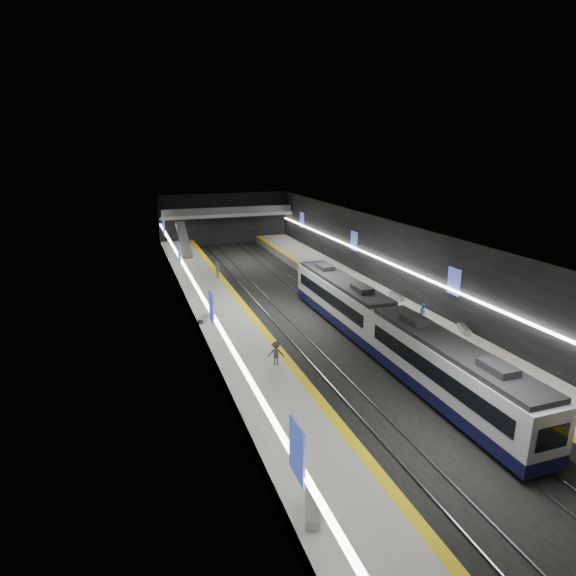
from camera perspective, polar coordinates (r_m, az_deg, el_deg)
name	(u,v)px	position (r m, az deg, el deg)	size (l,w,h in m)	color
ground	(304,315)	(44.62, 1.95, -3.26)	(70.00, 70.00, 0.00)	black
ceiling	(305,230)	(42.56, 2.06, 6.91)	(20.00, 70.00, 0.04)	beige
wall_left	(193,284)	(41.01, -11.15, 0.49)	(0.04, 70.00, 8.00)	black
wall_right	(401,265)	(47.84, 13.27, 2.67)	(0.04, 70.00, 8.00)	black
wall_back	(224,219)	(76.47, -7.55, 8.10)	(20.00, 0.04, 8.00)	black
platform_left	(224,320)	(42.48, -7.55, -3.73)	(5.00, 70.00, 1.00)	slate
tile_surface_left	(224,314)	(42.30, -7.58, -3.09)	(5.00, 70.00, 0.02)	#B4B4AF
tactile_strip_left	(249,311)	(42.75, -4.69, -2.76)	(0.60, 70.00, 0.02)	yellow
platform_right	(376,302)	(47.53, 10.43, -1.64)	(5.00, 70.00, 1.00)	slate
tile_surface_right	(377,297)	(47.38, 10.46, -1.05)	(5.00, 70.00, 0.02)	#B4B4AF
tactile_strip_right	(356,299)	(46.36, 8.09, -1.32)	(0.60, 70.00, 0.02)	yellow
rails	(304,315)	(44.60, 1.95, -3.19)	(6.52, 70.00, 0.12)	gray
train	(385,328)	(36.39, 11.41, -4.62)	(2.69, 30.04, 3.60)	#0E0E34
ad_posters	(301,266)	(44.19, 1.54, 2.65)	(19.94, 53.50, 2.20)	#4358CB
cove_light_left	(196,286)	(41.09, -10.86, 0.25)	(0.25, 68.60, 0.12)	white
cove_light_right	(399,267)	(47.78, 13.05, 2.42)	(0.25, 68.60, 0.12)	white
mezzanine_bridge	(227,214)	(74.31, -7.25, 8.68)	(20.00, 3.00, 1.50)	gray
escalator	(184,239)	(66.70, -12.25, 5.66)	(1.20, 8.00, 0.60)	#99999E
bench_left_near	(312,508)	(21.17, 2.90, -24.62)	(0.55, 1.97, 0.48)	#99999E
bench_left_far	(203,319)	(40.93, -10.02, -3.59)	(0.47, 1.68, 0.41)	#99999E
bench_right_near	(464,329)	(40.41, 20.15, -4.63)	(0.53, 1.90, 0.47)	#99999E
bench_right_far	(397,297)	(47.10, 12.74, -1.01)	(0.53, 1.90, 0.46)	#99999E
passenger_right_a	(539,397)	(30.47, 27.57, -11.43)	(0.60, 0.39, 1.65)	#B05B41
passenger_right_b	(423,313)	(41.40, 15.73, -2.87)	(0.78, 0.60, 1.60)	#5381B4
passenger_left_a	(217,270)	(53.90, -8.38, 2.18)	(1.03, 0.43, 1.76)	#BBB8AB
passenger_left_b	(276,353)	(32.34, -1.42, -7.76)	(1.08, 0.62, 1.67)	#3D3D44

